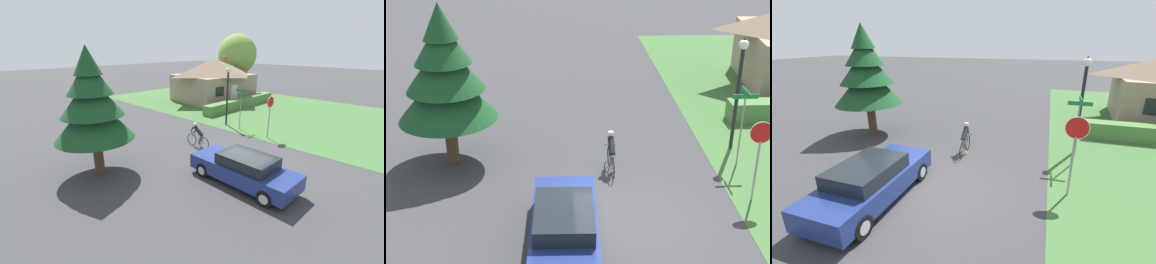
# 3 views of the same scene
# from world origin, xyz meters

# --- Properties ---
(ground_plane) EXTENTS (140.00, 140.00, 0.00)m
(ground_plane) POSITION_xyz_m (0.00, 0.00, 0.00)
(ground_plane) COLOR #38383A
(sedan_left_lane) EXTENTS (1.97, 4.75, 1.39)m
(sedan_left_lane) POSITION_xyz_m (-1.58, -1.23, 0.70)
(sedan_left_lane) COLOR navy
(sedan_left_lane) RESTS_ON ground
(cyclist) EXTENTS (0.44, 1.70, 1.47)m
(cyclist) POSITION_xyz_m (0.15, 3.16, 0.70)
(cyclist) COLOR black
(cyclist) RESTS_ON ground
(stop_sign) EXTENTS (0.73, 0.07, 2.76)m
(stop_sign) POSITION_xyz_m (4.49, 1.02, 1.96)
(stop_sign) COLOR gray
(stop_sign) RESTS_ON ground
(street_lamp) EXTENTS (0.36, 0.36, 4.36)m
(street_lamp) POSITION_xyz_m (4.95, 4.77, 2.85)
(street_lamp) COLOR black
(street_lamp) RESTS_ON ground
(street_name_sign) EXTENTS (0.90, 0.90, 2.89)m
(street_name_sign) POSITION_xyz_m (4.75, 3.41, 1.99)
(street_name_sign) COLOR gray
(street_name_sign) RESTS_ON ground
(conifer_tall_near) EXTENTS (3.48, 3.48, 5.82)m
(conifer_tall_near) POSITION_xyz_m (-5.55, 4.12, 3.31)
(conifer_tall_near) COLOR #4C3823
(conifer_tall_near) RESTS_ON ground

